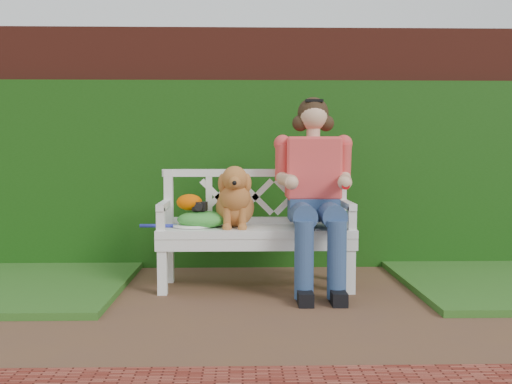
{
  "coord_description": "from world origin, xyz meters",
  "views": [
    {
      "loc": [
        -0.19,
        -3.83,
        1.07
      ],
      "look_at": [
        -0.08,
        0.78,
        0.75
      ],
      "focal_mm": 42.0,
      "sensor_mm": 36.0,
      "label": 1
    }
  ],
  "objects": [
    {
      "name": "dog",
      "position": [
        -0.24,
        0.76,
        0.72
      ],
      "size": [
        0.41,
        0.5,
        0.48
      ],
      "primitive_type": null,
      "rotation": [
        0.0,
        0.0,
        0.23
      ],
      "color": "#A97449",
      "rests_on": "garden_bench"
    },
    {
      "name": "tennis_racket",
      "position": [
        -0.59,
        0.75,
        0.49
      ],
      "size": [
        0.64,
        0.45,
        0.03
      ],
      "primitive_type": null,
      "rotation": [
        0.0,
        0.0,
        -0.38
      ],
      "color": "white",
      "rests_on": "garden_bench"
    },
    {
      "name": "green_bag",
      "position": [
        -0.5,
        0.75,
        0.55
      ],
      "size": [
        0.47,
        0.42,
        0.13
      ],
      "primitive_type": null,
      "rotation": [
        0.0,
        0.0,
        0.38
      ],
      "color": "#287524",
      "rests_on": "garden_bench"
    },
    {
      "name": "baseball_glove",
      "position": [
        -0.59,
        0.76,
        0.67
      ],
      "size": [
        0.2,
        0.15,
        0.12
      ],
      "primitive_type": "ellipsoid",
      "rotation": [
        0.0,
        0.0,
        -0.0
      ],
      "color": "#DC5600",
      "rests_on": "green_bag"
    },
    {
      "name": "ground",
      "position": [
        0.0,
        0.0,
        0.0
      ],
      "size": [
        60.0,
        60.0,
        0.0
      ],
      "primitive_type": "plane",
      "color": "brown"
    },
    {
      "name": "camera_item",
      "position": [
        -0.51,
        0.73,
        0.65
      ],
      "size": [
        0.12,
        0.1,
        0.07
      ],
      "primitive_type": "cube",
      "rotation": [
        0.0,
        0.0,
        -0.22
      ],
      "color": "black",
      "rests_on": "green_bag"
    },
    {
      "name": "garden_bench",
      "position": [
        -0.08,
        0.78,
        0.24
      ],
      "size": [
        1.63,
        0.76,
        0.48
      ],
      "primitive_type": null,
      "rotation": [
        0.0,
        0.0,
        0.1
      ],
      "color": "white",
      "rests_on": "ground"
    },
    {
      "name": "ivy_hedge",
      "position": [
        0.0,
        1.68,
        0.85
      ],
      "size": [
        10.0,
        0.18,
        1.7
      ],
      "primitive_type": "cube",
      "color": "#1A4A11",
      "rests_on": "ground"
    },
    {
      "name": "brick_wall",
      "position": [
        0.0,
        1.9,
        1.1
      ],
      "size": [
        10.0,
        0.3,
        2.2
      ],
      "primitive_type": "cube",
      "color": "maroon",
      "rests_on": "ground"
    },
    {
      "name": "seated_woman",
      "position": [
        0.37,
        0.76,
        0.75
      ],
      "size": [
        0.84,
        0.99,
        1.5
      ],
      "primitive_type": null,
      "rotation": [
        0.0,
        0.0,
        0.28
      ],
      "color": "#F05E8B",
      "rests_on": "ground"
    }
  ]
}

